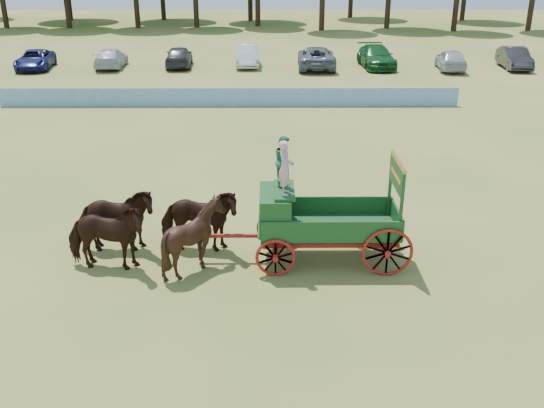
# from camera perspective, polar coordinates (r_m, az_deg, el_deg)

# --- Properties ---
(ground) EXTENTS (160.00, 160.00, 0.00)m
(ground) POSITION_cam_1_polar(r_m,az_deg,el_deg) (17.95, -4.27, -4.36)
(ground) COLOR #9D8347
(ground) RESTS_ON ground
(horse_lead_left) EXTENTS (2.39, 1.22, 1.96)m
(horse_lead_left) POSITION_cam_1_polar(r_m,az_deg,el_deg) (17.04, -15.36, -3.04)
(horse_lead_left) COLOR black
(horse_lead_left) RESTS_ON ground
(horse_lead_right) EXTENTS (2.38, 1.20, 1.96)m
(horse_lead_right) POSITION_cam_1_polar(r_m,az_deg,el_deg) (18.01, -14.53, -1.52)
(horse_lead_right) COLOR black
(horse_lead_right) RESTS_ON ground
(horse_wheel_left) EXTENTS (1.92, 1.74, 1.96)m
(horse_wheel_left) POSITION_cam_1_polar(r_m,az_deg,el_deg) (16.58, -7.32, -3.10)
(horse_wheel_left) COLOR black
(horse_wheel_left) RESTS_ON ground
(horse_wheel_right) EXTENTS (2.37, 1.17, 1.96)m
(horse_wheel_right) POSITION_cam_1_polar(r_m,az_deg,el_deg) (17.57, -6.92, -1.54)
(horse_wheel_right) COLOR black
(horse_wheel_right) RESTS_ON ground
(farm_dray) EXTENTS (6.00, 2.00, 3.63)m
(farm_dray) POSITION_cam_1_polar(r_m,az_deg,el_deg) (16.77, 2.99, -0.49)
(farm_dray) COLOR #A72610
(farm_dray) RESTS_ON ground
(sponsor_banner) EXTENTS (26.00, 0.08, 1.05)m
(sponsor_banner) POSITION_cam_1_polar(r_m,az_deg,el_deg) (34.87, -4.07, 9.99)
(sponsor_banner) COLOR #206AB1
(sponsor_banner) RESTS_ON ground
(parked_cars) EXTENTS (52.71, 6.62, 1.62)m
(parked_cars) POSITION_cam_1_polar(r_m,az_deg,el_deg) (46.84, -0.25, 13.60)
(parked_cars) COLOR silver
(parked_cars) RESTS_ON ground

